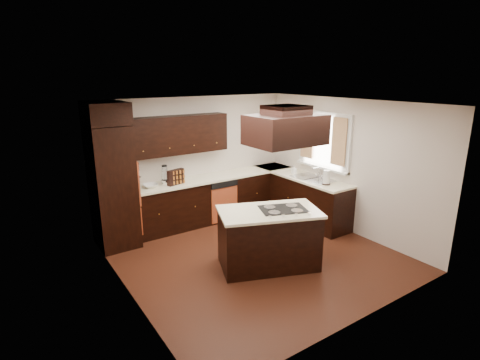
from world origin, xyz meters
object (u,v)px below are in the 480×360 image
Objects in this scene: island at (269,239)px; spice_rack at (176,177)px; oven_column at (113,187)px; range_hood at (285,130)px.

spice_rack is (-0.58, 2.07, 0.62)m from island.
oven_column is 3.13m from range_hood.
island is at bearing -50.11° from oven_column.
oven_column reaches higher than island.
oven_column is 1.16m from spice_rack.
oven_column is at bearing 151.29° from island.
range_hood reaches higher than island.
spice_rack is (-0.71, 2.24, -1.10)m from range_hood.
island is 4.25× the size of spice_rack.
range_hood reaches higher than spice_rack.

